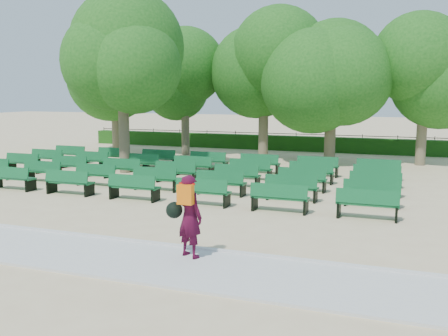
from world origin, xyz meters
name	(u,v)px	position (x,y,z in m)	size (l,w,h in m)	color
ground	(187,191)	(0.00, 0.00, 0.00)	(120.00, 120.00, 0.00)	#D2B98B
paving	(53,250)	(0.00, -7.40, 0.03)	(30.00, 2.20, 0.06)	silver
curb	(84,236)	(0.00, -6.25, 0.05)	(30.00, 0.12, 0.10)	silver
hedge	(279,143)	(0.00, 14.00, 0.45)	(26.00, 0.70, 0.90)	#1B4C13
fence	(280,149)	(0.00, 14.40, 0.00)	(26.00, 0.10, 1.02)	black
tree_line	(261,158)	(0.00, 10.00, 0.00)	(21.80, 6.80, 7.04)	#22621A
bench_array	(178,180)	(-1.09, 1.52, 0.09)	(1.78, 0.66, 1.10)	#0F5A2B
tree_among	(122,62)	(-4.42, 3.05, 4.88)	(5.34, 5.34, 7.30)	brown
person	(188,215)	(3.12, -6.83, 0.99)	(0.90, 0.64, 1.80)	#3F0920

